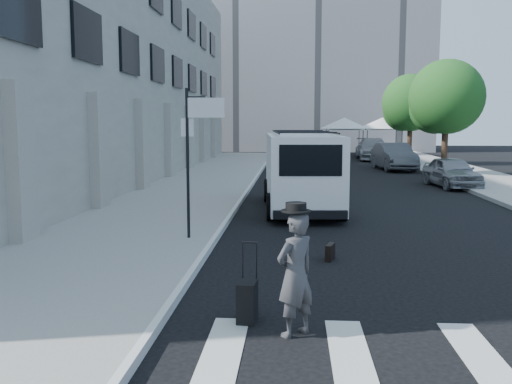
# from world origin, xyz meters

# --- Properties ---
(ground) EXTENTS (120.00, 120.00, 0.00)m
(ground) POSITION_xyz_m (0.00, 0.00, 0.00)
(ground) COLOR black
(ground) RESTS_ON ground
(sidewalk_left) EXTENTS (4.50, 48.00, 0.15)m
(sidewalk_left) POSITION_xyz_m (-4.25, 16.00, 0.07)
(sidewalk_left) COLOR gray
(sidewalk_left) RESTS_ON ground
(sidewalk_right) EXTENTS (4.00, 56.00, 0.15)m
(sidewalk_right) POSITION_xyz_m (9.00, 20.00, 0.07)
(sidewalk_right) COLOR gray
(sidewalk_right) RESTS_ON ground
(building_left) EXTENTS (10.00, 44.00, 12.00)m
(building_left) POSITION_xyz_m (-11.50, 18.00, 6.00)
(building_left) COLOR gray
(building_left) RESTS_ON ground
(building_far) EXTENTS (22.00, 12.00, 25.00)m
(building_far) POSITION_xyz_m (2.00, 50.00, 12.50)
(building_far) COLOR slate
(building_far) RESTS_ON ground
(sign_pole) EXTENTS (1.03, 0.07, 3.50)m
(sign_pole) POSITION_xyz_m (-2.36, 3.20, 2.65)
(sign_pole) COLOR black
(sign_pole) RESTS_ON sidewalk_left
(tree_near) EXTENTS (3.80, 3.83, 6.03)m
(tree_near) POSITION_xyz_m (7.50, 20.15, 3.97)
(tree_near) COLOR black
(tree_near) RESTS_ON ground
(tree_far) EXTENTS (3.80, 3.83, 6.03)m
(tree_far) POSITION_xyz_m (7.50, 29.15, 3.97)
(tree_far) COLOR black
(tree_far) RESTS_ON ground
(tent_left) EXTENTS (4.00, 4.00, 3.20)m
(tent_left) POSITION_xyz_m (4.00, 38.00, 2.71)
(tent_left) COLOR black
(tent_left) RESTS_ON ground
(tent_right) EXTENTS (4.00, 4.00, 3.20)m
(tent_right) POSITION_xyz_m (7.20, 38.50, 2.71)
(tent_right) COLOR black
(tent_right) RESTS_ON ground
(businessman) EXTENTS (0.73, 0.72, 1.70)m
(businessman) POSITION_xyz_m (-0.09, -2.48, 0.85)
(businessman) COLOR #3E3E41
(businessman) RESTS_ON ground
(briefcase) EXTENTS (0.24, 0.46, 0.34)m
(briefcase) POSITION_xyz_m (0.65, 1.81, 0.17)
(briefcase) COLOR black
(briefcase) RESTS_ON ground
(suitcase) EXTENTS (0.30, 0.43, 1.15)m
(suitcase) POSITION_xyz_m (-0.78, -2.00, 0.30)
(suitcase) COLOR black
(suitcase) RESTS_ON ground
(cargo_van) EXTENTS (2.69, 6.71, 2.46)m
(cargo_van) POSITION_xyz_m (0.11, 8.75, 1.27)
(cargo_van) COLOR white
(cargo_van) RESTS_ON ground
(parked_car_a) EXTENTS (2.02, 4.13, 1.35)m
(parked_car_a) POSITION_xyz_m (6.80, 15.52, 0.68)
(parked_car_a) COLOR gray
(parked_car_a) RESTS_ON ground
(parked_car_b) EXTENTS (2.18, 5.04, 1.61)m
(parked_car_b) POSITION_xyz_m (5.82, 24.48, 0.81)
(parked_car_b) COLOR #4C4E53
(parked_car_b) RESTS_ON ground
(parked_car_c) EXTENTS (2.41, 5.67, 1.63)m
(parked_car_c) POSITION_xyz_m (5.78, 33.47, 0.81)
(parked_car_c) COLOR #92949A
(parked_car_c) RESTS_ON ground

